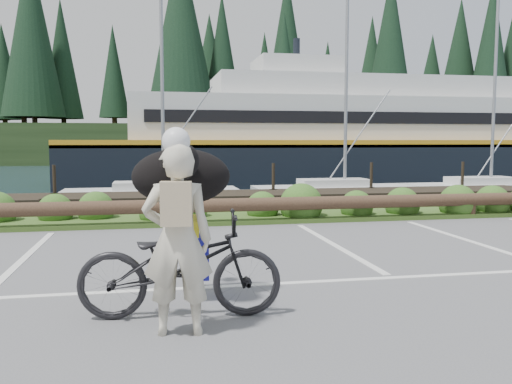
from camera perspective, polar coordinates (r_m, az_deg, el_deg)
ground at (r=7.40m, az=-6.09°, el=-9.20°), size 72.00×72.00×0.00m
harbor_backdrop at (r=85.58m, az=-10.30°, el=4.11°), size 170.00×160.00×30.00m
vegetation_strip at (r=12.58m, az=-8.15°, el=-2.91°), size 34.00×1.60×0.10m
log_rail at (r=11.90m, az=-7.98°, el=-3.64°), size 32.00×0.30×0.60m
bicycle at (r=5.80m, az=-8.00°, el=-7.64°), size 2.19×0.93×1.12m
cyclist at (r=5.24m, az=-8.27°, el=-5.03°), size 0.71×0.50×1.84m
dog at (r=6.35m, az=-7.86°, el=1.61°), size 0.66×1.18×0.66m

